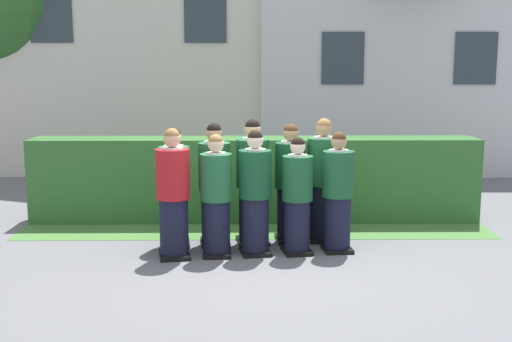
{
  "coord_description": "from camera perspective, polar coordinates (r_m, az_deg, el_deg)",
  "views": [
    {
      "loc": [
        -0.1,
        -7.99,
        2.42
      ],
      "look_at": [
        0.0,
        0.27,
        1.05
      ],
      "focal_mm": 44.45,
      "sensor_mm": 36.0,
      "label": 1
    }
  ],
  "objects": [
    {
      "name": "ground_plane",
      "position": [
        8.35,
        0.02,
        -7.44
      ],
      "size": [
        60.0,
        60.0,
        0.0
      ],
      "primitive_type": "plane",
      "color": "slate"
    },
    {
      "name": "student_in_red_blazer",
      "position": [
        8.09,
        -7.45,
        -2.28
      ],
      "size": [
        0.47,
        0.54,
        1.66
      ],
      "color": "black",
      "rests_on": "ground"
    },
    {
      "name": "student_front_row_1",
      "position": [
        8.13,
        -3.59,
        -2.46
      ],
      "size": [
        0.41,
        0.47,
        1.58
      ],
      "color": "black",
      "rests_on": "ground"
    },
    {
      "name": "student_front_row_2",
      "position": [
        8.18,
        -0.08,
        -2.22
      ],
      "size": [
        0.44,
        0.52,
        1.62
      ],
      "color": "black",
      "rests_on": "ground"
    },
    {
      "name": "student_front_row_3",
      "position": [
        8.23,
        3.74,
        -2.48
      ],
      "size": [
        0.42,
        0.52,
        1.53
      ],
      "color": "black",
      "rests_on": "ground"
    },
    {
      "name": "student_front_row_4",
      "position": [
        8.38,
        7.37,
        -2.13
      ],
      "size": [
        0.41,
        0.49,
        1.58
      ],
      "color": "black",
      "rests_on": "ground"
    },
    {
      "name": "student_rear_row_0",
      "position": [
        8.62,
        -7.34,
        -1.7
      ],
      "size": [
        0.43,
        0.51,
        1.62
      ],
      "color": "black",
      "rests_on": "ground"
    },
    {
      "name": "student_rear_row_1",
      "position": [
        8.62,
        -3.74,
        -1.46
      ],
      "size": [
        0.44,
        0.52,
        1.67
      ],
      "color": "black",
      "rests_on": "ground"
    },
    {
      "name": "student_rear_row_2",
      "position": [
        8.66,
        -0.31,
        -1.24
      ],
      "size": [
        0.48,
        0.56,
        1.72
      ],
      "color": "black",
      "rests_on": "ground"
    },
    {
      "name": "student_rear_row_3",
      "position": [
        8.78,
        3.11,
        -1.34
      ],
      "size": [
        0.43,
        0.5,
        1.65
      ],
      "color": "black",
      "rests_on": "ground"
    },
    {
      "name": "student_rear_row_4",
      "position": [
        8.86,
        6.06,
        -1.05
      ],
      "size": [
        0.45,
        0.51,
        1.72
      ],
      "color": "black",
      "rests_on": "ground"
    },
    {
      "name": "hedge",
      "position": [
        10.05,
        -0.12,
        -0.72
      ],
      "size": [
        7.0,
        0.7,
        1.31
      ],
      "color": "#33662D",
      "rests_on": "ground"
    },
    {
      "name": "school_building_annex",
      "position": [
        16.02,
        11.92,
        11.69
      ],
      "size": [
        6.68,
        4.25,
        6.06
      ],
      "color": "silver",
      "rests_on": "ground"
    },
    {
      "name": "lawn_strip",
      "position": [
        9.4,
        -0.06,
        -5.47
      ],
      "size": [
        7.0,
        0.9,
        0.01
      ],
      "primitive_type": "cube",
      "color": "#477A38",
      "rests_on": "ground"
    }
  ]
}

